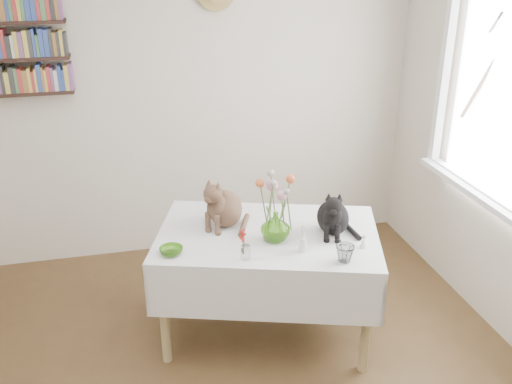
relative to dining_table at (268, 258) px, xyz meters
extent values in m
cube|color=beige|center=(-0.53, 1.31, 0.70)|extent=(4.04, 0.04, 2.54)
cube|color=white|center=(1.44, -0.16, 0.95)|extent=(0.01, 1.40, 1.20)
cube|color=white|center=(1.44, -0.16, 0.32)|extent=(0.06, 1.52, 0.06)
cube|color=white|center=(1.44, 0.57, 0.95)|extent=(0.06, 0.06, 1.20)
cube|color=white|center=(1.41, -0.16, 0.32)|extent=(0.12, 1.50, 0.04)
cube|color=white|center=(0.00, 0.00, 0.15)|extent=(1.55, 1.24, 0.06)
cylinder|color=tan|center=(-0.67, -0.16, -0.21)|extent=(0.06, 0.06, 0.67)
cylinder|color=tan|center=(0.46, -0.52, -0.21)|extent=(0.06, 0.06, 0.67)
cylinder|color=tan|center=(-0.46, 0.52, -0.21)|extent=(0.06, 0.06, 0.67)
cylinder|color=tan|center=(0.67, 0.16, -0.21)|extent=(0.06, 0.06, 0.67)
imported|color=#89D243|center=(0.02, -0.10, 0.27)|extent=(0.22, 0.22, 0.18)
imported|color=#89D243|center=(-0.61, -0.13, 0.20)|extent=(0.19, 0.19, 0.04)
imported|color=white|center=(0.33, -0.44, 0.23)|extent=(0.11, 0.11, 0.10)
cylinder|color=white|center=(0.13, -0.27, 0.22)|extent=(0.05, 0.05, 0.09)
cylinder|color=white|center=(0.13, -0.27, 0.31)|extent=(0.02, 0.02, 0.07)
cylinder|color=white|center=(-0.20, -0.28, 0.22)|extent=(0.05, 0.05, 0.09)
cone|color=white|center=(0.50, -0.31, 0.21)|extent=(0.05, 0.05, 0.06)
sphere|color=beige|center=(0.50, -0.31, 0.25)|extent=(0.03, 0.03, 0.03)
cylinder|color=#4C7233|center=(-0.01, -0.09, 0.38)|extent=(0.01, 0.01, 0.30)
sphere|color=pink|center=(-0.01, -0.09, 0.53)|extent=(0.07, 0.07, 0.07)
cylinder|color=#4C7233|center=(0.06, -0.12, 0.36)|extent=(0.01, 0.01, 0.26)
sphere|color=pink|center=(0.06, -0.12, 0.49)|extent=(0.06, 0.06, 0.06)
cylinder|color=#4C7233|center=(0.08, -0.07, 0.40)|extent=(0.01, 0.01, 0.34)
sphere|color=#DB612F|center=(0.08, -0.07, 0.57)|extent=(0.06, 0.06, 0.06)
cylinder|color=#4C7233|center=(-0.04, -0.06, 0.38)|extent=(0.01, 0.01, 0.31)
sphere|color=#DB612F|center=(-0.04, -0.06, 0.54)|extent=(0.05, 0.05, 0.05)
cylinder|color=#4C7233|center=(0.02, -0.05, 0.41)|extent=(0.01, 0.01, 0.37)
sphere|color=#999E93|center=(0.02, -0.05, 0.60)|extent=(0.04, 0.04, 0.04)
cylinder|color=#4C7233|center=(-0.03, -0.13, 0.39)|extent=(0.01, 0.01, 0.33)
sphere|color=#999E93|center=(-0.03, -0.13, 0.56)|extent=(0.04, 0.04, 0.04)
cylinder|color=#4C7233|center=(0.09, -0.14, 0.37)|extent=(0.01, 0.01, 0.29)
sphere|color=#999E93|center=(0.09, -0.14, 0.52)|extent=(0.04, 0.04, 0.04)
cube|color=black|center=(-1.63, 1.20, 0.85)|extent=(1.00, 0.16, 0.02)
camera|label=1|loc=(-0.80, -3.02, 1.81)|focal=40.00mm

